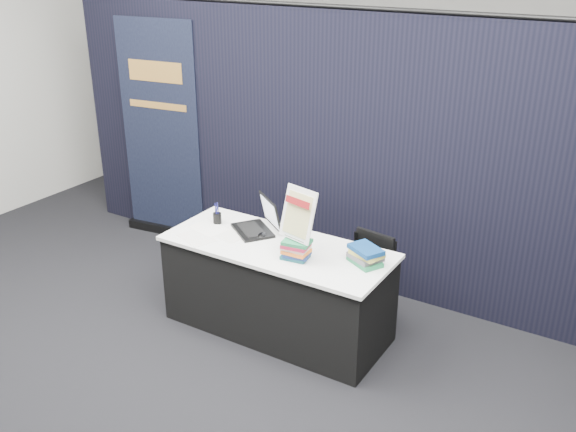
% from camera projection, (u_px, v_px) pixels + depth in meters
% --- Properties ---
extents(floor, '(8.00, 8.00, 0.00)m').
position_uv_depth(floor, '(238.00, 363.00, 4.80)').
color(floor, black).
rests_on(floor, ground).
extents(wall_back, '(8.00, 0.02, 3.50)m').
position_uv_depth(wall_back, '(441.00, 52.00, 7.23)').
color(wall_back, beige).
rests_on(wall_back, floor).
extents(drape_partition, '(6.00, 0.08, 2.40)m').
position_uv_depth(drape_partition, '(342.00, 154.00, 5.57)').
color(drape_partition, black).
rests_on(drape_partition, floor).
extents(display_table, '(1.80, 0.75, 0.75)m').
position_uv_depth(display_table, '(277.00, 288.00, 5.08)').
color(display_table, black).
rests_on(display_table, floor).
extents(laptop, '(0.44, 0.47, 0.27)m').
position_uv_depth(laptop, '(256.00, 222.00, 5.17)').
color(laptop, black).
rests_on(laptop, display_table).
extents(mouse, '(0.10, 0.13, 0.03)m').
position_uv_depth(mouse, '(262.00, 235.00, 5.05)').
color(mouse, black).
rests_on(mouse, display_table).
extents(brochure_left, '(0.33, 0.26, 0.00)m').
position_uv_depth(brochure_left, '(209.00, 228.00, 5.22)').
color(brochure_left, white).
rests_on(brochure_left, display_table).
extents(brochure_mid, '(0.30, 0.25, 0.00)m').
position_uv_depth(brochure_mid, '(229.00, 235.00, 5.10)').
color(brochure_mid, silver).
rests_on(brochure_mid, display_table).
extents(brochure_right, '(0.35, 0.30, 0.00)m').
position_uv_depth(brochure_right, '(197.00, 238.00, 5.05)').
color(brochure_right, white).
rests_on(brochure_right, display_table).
extents(pen_cup, '(0.09, 0.09, 0.09)m').
position_uv_depth(pen_cup, '(217.00, 218.00, 5.30)').
color(pen_cup, black).
rests_on(pen_cup, display_table).
extents(book_stack_tall, '(0.21, 0.17, 0.15)m').
position_uv_depth(book_stack_tall, '(296.00, 250.00, 4.69)').
color(book_stack_tall, '#154C53').
rests_on(book_stack_tall, display_table).
extents(book_stack_short, '(0.29, 0.26, 0.13)m').
position_uv_depth(book_stack_short, '(367.00, 255.00, 4.63)').
color(book_stack_short, '#1E7044').
rests_on(book_stack_short, display_table).
extents(info_sign, '(0.31, 0.18, 0.40)m').
position_uv_depth(info_sign, '(298.00, 215.00, 4.61)').
color(info_sign, black).
rests_on(info_sign, book_stack_tall).
extents(pullup_banner, '(0.96, 0.22, 2.24)m').
position_uv_depth(pullup_banner, '(162.00, 144.00, 6.54)').
color(pullup_banner, black).
rests_on(pullup_banner, floor).
extents(stacking_chair, '(0.41, 0.42, 0.80)m').
position_uv_depth(stacking_chair, '(366.00, 279.00, 5.06)').
color(stacking_chair, black).
rests_on(stacking_chair, floor).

